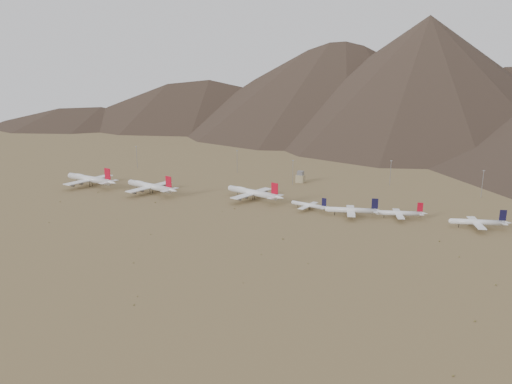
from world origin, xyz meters
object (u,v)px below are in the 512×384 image
at_px(widebody_east, 253,193).
at_px(narrowbody_a, 310,205).
at_px(widebody_west, 90,179).
at_px(narrowbody_b, 353,210).
at_px(control_tower, 300,177).
at_px(widebody_centre, 150,186).

height_order(widebody_east, narrowbody_a, widebody_east).
bearing_deg(widebody_west, widebody_east, 15.11).
height_order(widebody_east, narrowbody_b, widebody_east).
xyz_separation_m(widebody_east, control_tower, (16.90, 83.14, -1.29)).
relative_size(widebody_west, widebody_east, 1.12).
xyz_separation_m(widebody_centre, control_tower, (116.28, 100.63, -1.50)).
xyz_separation_m(widebody_west, narrowbody_a, (229.94, 6.20, -3.31)).
distance_m(widebody_west, widebody_centre, 73.23).
xyz_separation_m(widebody_centre, widebody_east, (99.39, 17.50, -0.21)).
xyz_separation_m(narrowbody_a, narrowbody_b, (37.63, -3.64, 1.03)).
height_order(widebody_centre, control_tower, widebody_centre).
xyz_separation_m(widebody_east, narrowbody_b, (94.96, -14.83, -1.61)).
bearing_deg(narrowbody_a, widebody_east, -179.26).
bearing_deg(widebody_centre, narrowbody_a, 15.13).
bearing_deg(widebody_centre, narrowbody_b, 13.61).
relative_size(widebody_west, control_tower, 5.89).
bearing_deg(narrowbody_b, widebody_east, 156.11).
height_order(widebody_west, widebody_centre, widebody_west).
bearing_deg(narrowbody_b, widebody_centre, 165.77).
bearing_deg(control_tower, widebody_east, -101.49).
bearing_deg(narrowbody_a, widebody_west, -166.67).
distance_m(narrowbody_a, narrowbody_b, 37.82).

